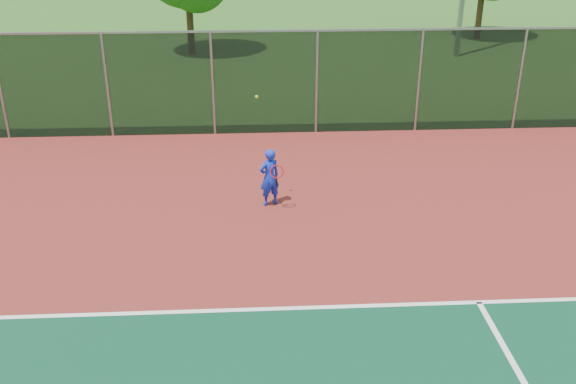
# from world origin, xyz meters

# --- Properties ---
(court_apron) EXTENTS (30.00, 20.00, 0.02)m
(court_apron) POSITION_xyz_m (0.00, 2.00, 0.01)
(court_apron) COLOR maroon
(court_apron) RESTS_ON ground
(fence_back) EXTENTS (30.00, 0.06, 3.03)m
(fence_back) POSITION_xyz_m (0.00, 12.00, 1.56)
(fence_back) COLOR black
(fence_back) RESTS_ON court_apron
(tennis_player) EXTENTS (0.59, 0.67, 2.55)m
(tennis_player) POSITION_xyz_m (-1.52, 7.12, 0.70)
(tennis_player) COLOR #142EC2
(tennis_player) RESTS_ON court_apron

